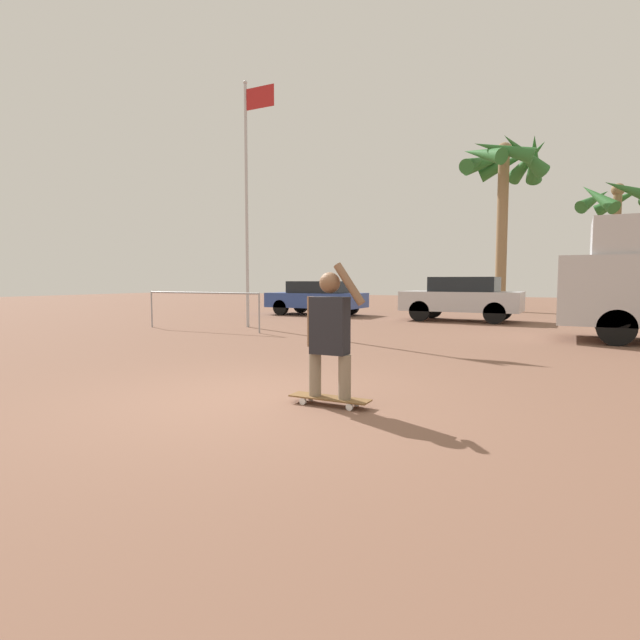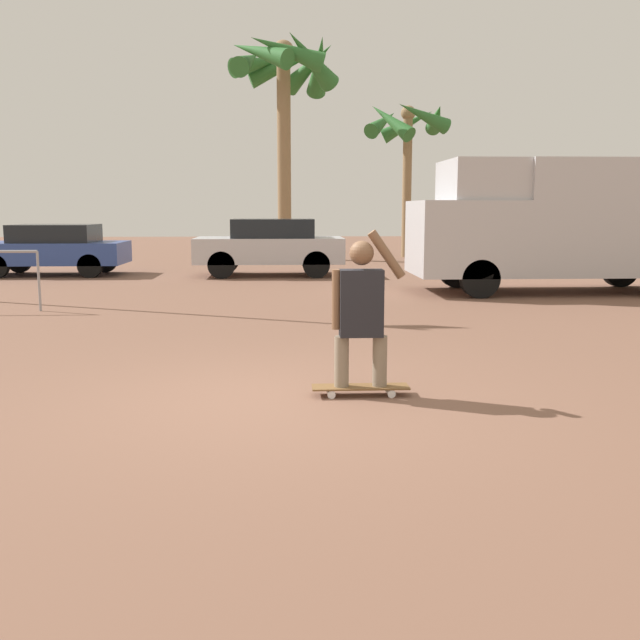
{
  "view_description": "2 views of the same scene",
  "coord_description": "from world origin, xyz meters",
  "px_view_note": "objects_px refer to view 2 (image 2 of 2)",
  "views": [
    {
      "loc": [
        3.19,
        -4.76,
        1.4
      ],
      "look_at": [
        0.42,
        0.64,
        0.92
      ],
      "focal_mm": 28.0,
      "sensor_mm": 36.0,
      "label": 1
    },
    {
      "loc": [
        0.03,
        -6.47,
        1.79
      ],
      "look_at": [
        0.4,
        0.52,
        0.69
      ],
      "focal_mm": 40.0,
      "sensor_mm": 36.0,
      "label": 2
    }
  ],
  "objects_px": {
    "parked_car_silver": "(270,245)",
    "palm_tree_near_van": "(408,129)",
    "person_skateboarder": "(361,306)",
    "parked_car_blue": "(53,248)",
    "skateboard": "(360,388)",
    "palm_tree_center_background": "(284,74)",
    "camper_van": "(562,221)"
  },
  "relations": [
    {
      "from": "parked_car_silver",
      "to": "palm_tree_near_van",
      "type": "xyz_separation_m",
      "value": [
        4.91,
        7.11,
        3.83
      ]
    },
    {
      "from": "palm_tree_near_van",
      "to": "camper_van",
      "type": "bearing_deg",
      "value": -82.92
    },
    {
      "from": "camper_van",
      "to": "parked_car_blue",
      "type": "relative_size",
      "value": 1.6
    },
    {
      "from": "skateboard",
      "to": "parked_car_silver",
      "type": "distance_m",
      "value": 12.69
    },
    {
      "from": "skateboard",
      "to": "parked_car_silver",
      "type": "xyz_separation_m",
      "value": [
        -1.06,
        12.62,
        0.73
      ]
    },
    {
      "from": "parked_car_silver",
      "to": "palm_tree_center_background",
      "type": "relative_size",
      "value": 0.51
    },
    {
      "from": "parked_car_silver",
      "to": "palm_tree_center_background",
      "type": "distance_m",
      "value": 8.62
    },
    {
      "from": "parked_car_silver",
      "to": "palm_tree_near_van",
      "type": "bearing_deg",
      "value": 55.36
    },
    {
      "from": "camper_van",
      "to": "parked_car_blue",
      "type": "distance_m",
      "value": 13.04
    },
    {
      "from": "palm_tree_near_van",
      "to": "palm_tree_center_background",
      "type": "xyz_separation_m",
      "value": [
        -4.46,
        -0.58,
        1.78
      ]
    },
    {
      "from": "skateboard",
      "to": "person_skateboarder",
      "type": "distance_m",
      "value": 0.8
    },
    {
      "from": "parked_car_blue",
      "to": "palm_tree_center_background",
      "type": "xyz_separation_m",
      "value": [
        6.31,
        6.13,
        5.69
      ]
    },
    {
      "from": "camper_van",
      "to": "palm_tree_center_background",
      "type": "distance_m",
      "value": 13.17
    },
    {
      "from": "parked_car_blue",
      "to": "palm_tree_center_background",
      "type": "distance_m",
      "value": 10.48
    },
    {
      "from": "skateboard",
      "to": "camper_van",
      "type": "relative_size",
      "value": 0.15
    },
    {
      "from": "person_skateboarder",
      "to": "skateboard",
      "type": "bearing_deg",
      "value": 0.0
    },
    {
      "from": "person_skateboarder",
      "to": "palm_tree_center_background",
      "type": "relative_size",
      "value": 0.19
    },
    {
      "from": "camper_van",
      "to": "parked_car_blue",
      "type": "bearing_deg",
      "value": 159.33
    },
    {
      "from": "palm_tree_near_van",
      "to": "parked_car_silver",
      "type": "bearing_deg",
      "value": -124.64
    },
    {
      "from": "person_skateboarder",
      "to": "parked_car_blue",
      "type": "relative_size",
      "value": 0.39
    },
    {
      "from": "palm_tree_center_background",
      "to": "skateboard",
      "type": "bearing_deg",
      "value": -88.16
    },
    {
      "from": "skateboard",
      "to": "camper_van",
      "type": "bearing_deg",
      "value": 58.04
    },
    {
      "from": "parked_car_blue",
      "to": "palm_tree_center_background",
      "type": "bearing_deg",
      "value": 44.18
    },
    {
      "from": "parked_car_blue",
      "to": "person_skateboarder",
      "type": "bearing_deg",
      "value": -61.98
    },
    {
      "from": "skateboard",
      "to": "person_skateboarder",
      "type": "height_order",
      "value": "person_skateboarder"
    },
    {
      "from": "palm_tree_center_background",
      "to": "parked_car_silver",
      "type": "bearing_deg",
      "value": -93.93
    },
    {
      "from": "camper_van",
      "to": "palm_tree_center_background",
      "type": "bearing_deg",
      "value": 118.68
    },
    {
      "from": "person_skateboarder",
      "to": "palm_tree_near_van",
      "type": "distance_m",
      "value": 20.45
    },
    {
      "from": "person_skateboarder",
      "to": "camper_van",
      "type": "height_order",
      "value": "camper_van"
    },
    {
      "from": "parked_car_blue",
      "to": "palm_tree_near_van",
      "type": "bearing_deg",
      "value": 31.94
    },
    {
      "from": "skateboard",
      "to": "palm_tree_center_background",
      "type": "bearing_deg",
      "value": 91.84
    },
    {
      "from": "skateboard",
      "to": "palm_tree_center_background",
      "type": "height_order",
      "value": "palm_tree_center_background"
    }
  ]
}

